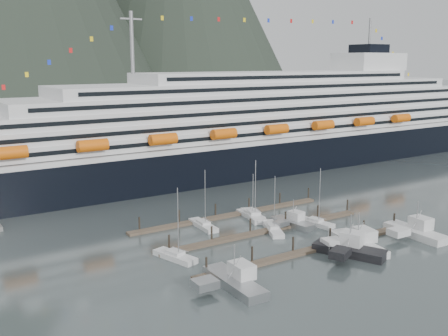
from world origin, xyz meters
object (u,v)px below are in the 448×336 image
(sailboat_e, at_px, (203,225))
(trawler_c, at_px, (357,243))
(sailboat_f, at_px, (251,215))
(trawler_d, at_px, (415,232))
(trawler_a, at_px, (233,281))
(trawler_b, at_px, (349,250))
(cruise_ship, at_px, (254,131))
(sailboat_a, at_px, (175,257))
(sailboat_c, at_px, (254,216))
(trawler_e, at_px, (293,222))
(sailboat_d, at_px, (273,229))
(sailboat_h, at_px, (315,223))

(sailboat_e, height_order, trawler_c, sailboat_e)
(sailboat_f, height_order, trawler_d, sailboat_f)
(trawler_a, bearing_deg, trawler_b, -88.45)
(cruise_ship, bearing_deg, sailboat_f, -126.91)
(sailboat_a, distance_m, sailboat_c, 28.35)
(sailboat_a, bearing_deg, sailboat_c, -79.97)
(cruise_ship, height_order, trawler_d, cruise_ship)
(trawler_e, bearing_deg, trawler_a, 114.74)
(trawler_a, distance_m, trawler_b, 24.54)
(sailboat_d, bearing_deg, trawler_a, 154.26)
(sailboat_c, xyz_separation_m, trawler_b, (1.02, -27.10, 0.57))
(cruise_ship, height_order, sailboat_f, cruise_ship)
(sailboat_e, distance_m, sailboat_h, 23.39)
(sailboat_c, relative_size, sailboat_e, 1.07)
(sailboat_c, xyz_separation_m, trawler_d, (19.23, -27.03, 0.53))
(trawler_c, bearing_deg, sailboat_e, 46.56)
(trawler_a, height_order, trawler_d, trawler_d)
(trawler_c, bearing_deg, sailboat_h, 0.48)
(sailboat_f, xyz_separation_m, trawler_b, (1.11, -28.07, 0.61))
(cruise_ship, relative_size, sailboat_c, 15.55)
(sailboat_f, bearing_deg, sailboat_a, 120.80)
(sailboat_f, distance_m, trawler_a, 36.52)
(sailboat_a, height_order, sailboat_d, sailboat_a)
(sailboat_d, xyz_separation_m, sailboat_f, (1.91, 10.27, -0.00))
(sailboat_a, height_order, sailboat_c, sailboat_c)
(sailboat_c, bearing_deg, cruise_ship, -17.73)
(sailboat_f, height_order, trawler_b, sailboat_f)
(sailboat_d, relative_size, trawler_b, 0.91)
(sailboat_e, bearing_deg, trawler_e, -116.70)
(trawler_a, xyz_separation_m, trawler_c, (28.60, 1.90, -0.01))
(sailboat_c, bearing_deg, trawler_a, 157.45)
(sailboat_e, bearing_deg, trawler_a, 161.82)
(cruise_ship, xyz_separation_m, trawler_e, (-28.00, -51.92, -11.22))
(sailboat_d, height_order, trawler_d, sailboat_d)
(sailboat_h, distance_m, trawler_a, 35.32)
(sailboat_f, bearing_deg, cruise_ship, -33.31)
(sailboat_c, bearing_deg, trawler_c, -150.11)
(trawler_d, bearing_deg, sailboat_a, 73.97)
(trawler_a, bearing_deg, sailboat_c, -39.32)
(trawler_e, bearing_deg, sailboat_e, 50.60)
(trawler_b, bearing_deg, trawler_e, -32.35)
(sailboat_d, bearing_deg, sailboat_h, -74.80)
(cruise_ship, distance_m, sailboat_c, 54.42)
(trawler_b, xyz_separation_m, trawler_d, (18.21, 0.07, -0.04))
(sailboat_c, distance_m, sailboat_e, 12.56)
(sailboat_d, bearing_deg, sailboat_a, 121.64)
(sailboat_e, xyz_separation_m, trawler_a, (-10.97, -27.36, 0.52))
(sailboat_f, relative_size, trawler_b, 0.78)
(sailboat_a, bearing_deg, trawler_d, -123.70)
(trawler_c, bearing_deg, trawler_a, 105.66)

